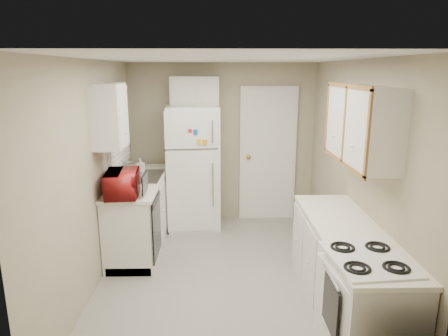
{
  "coord_description": "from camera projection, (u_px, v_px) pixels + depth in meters",
  "views": [
    {
      "loc": [
        -0.09,
        -4.13,
        2.29
      ],
      "look_at": [
        0.0,
        0.5,
        1.15
      ],
      "focal_mm": 32.0,
      "sensor_mm": 36.0,
      "label": 1
    }
  ],
  "objects": [
    {
      "name": "floor",
      "position": [
        225.0,
        276.0,
        4.56
      ],
      "size": [
        3.8,
        3.8,
        0.0
      ],
      "primitive_type": "plane",
      "color": "#ABA89D",
      "rests_on": "ground"
    },
    {
      "name": "ceiling",
      "position": [
        225.0,
        59.0,
        3.98
      ],
      "size": [
        3.8,
        3.8,
        0.0
      ],
      "primitive_type": "plane",
      "color": "white",
      "rests_on": "floor"
    },
    {
      "name": "wall_left",
      "position": [
        94.0,
        175.0,
        4.24
      ],
      "size": [
        3.8,
        3.8,
        0.0
      ],
      "primitive_type": "plane",
      "color": "tan",
      "rests_on": "floor"
    },
    {
      "name": "wall_right",
      "position": [
        355.0,
        174.0,
        4.3
      ],
      "size": [
        3.8,
        3.8,
        0.0
      ],
      "primitive_type": "plane",
      "color": "tan",
      "rests_on": "floor"
    },
    {
      "name": "wall_back",
      "position": [
        222.0,
        143.0,
        6.11
      ],
      "size": [
        2.8,
        2.8,
        0.0
      ],
      "primitive_type": "plane",
      "color": "tan",
      "rests_on": "floor"
    },
    {
      "name": "wall_front",
      "position": [
        232.0,
        254.0,
        2.42
      ],
      "size": [
        2.8,
        2.8,
        0.0
      ],
      "primitive_type": "plane",
      "color": "tan",
      "rests_on": "floor"
    },
    {
      "name": "left_counter",
      "position": [
        141.0,
        212.0,
        5.3
      ],
      "size": [
        0.6,
        1.8,
        0.9
      ],
      "primitive_type": "cube",
      "color": "silver",
      "rests_on": "floor"
    },
    {
      "name": "dishwasher",
      "position": [
        156.0,
        226.0,
        4.71
      ],
      "size": [
        0.03,
        0.58,
        0.72
      ],
      "primitive_type": "cube",
      "color": "black",
      "rests_on": "floor"
    },
    {
      "name": "sink",
      "position": [
        141.0,
        180.0,
        5.35
      ],
      "size": [
        0.54,
        0.74,
        0.16
      ],
      "primitive_type": "cube",
      "color": "gray",
      "rests_on": "left_counter"
    },
    {
      "name": "microwave",
      "position": [
        122.0,
        183.0,
        4.49
      ],
      "size": [
        0.54,
        0.34,
        0.34
      ],
      "primitive_type": "imported",
      "rotation": [
        0.0,
        0.0,
        1.68
      ],
      "color": "maroon",
      "rests_on": "left_counter"
    },
    {
      "name": "soap_bottle",
      "position": [
        141.0,
        165.0,
        5.56
      ],
      "size": [
        0.11,
        0.11,
        0.2
      ],
      "primitive_type": "imported",
      "rotation": [
        0.0,
        0.0,
        -0.27
      ],
      "color": "#ECE9CD",
      "rests_on": "left_counter"
    },
    {
      "name": "window_blinds",
      "position": [
        118.0,
        125.0,
        5.17
      ],
      "size": [
        0.1,
        0.98,
        1.08
      ],
      "primitive_type": "cube",
      "color": "silver",
      "rests_on": "wall_left"
    },
    {
      "name": "upper_cabinet_left",
      "position": [
        109.0,
        116.0,
        4.32
      ],
      "size": [
        0.3,
        0.45,
        0.7
      ],
      "primitive_type": "cube",
      "color": "silver",
      "rests_on": "wall_left"
    },
    {
      "name": "refrigerator",
      "position": [
        193.0,
        167.0,
        5.87
      ],
      "size": [
        0.81,
        0.79,
        1.8
      ],
      "primitive_type": "cube",
      "rotation": [
        0.0,
        0.0,
        0.1
      ],
      "color": "white",
      "rests_on": "floor"
    },
    {
      "name": "cabinet_over_fridge",
      "position": [
        195.0,
        91.0,
        5.77
      ],
      "size": [
        0.7,
        0.3,
        0.4
      ],
      "primitive_type": "cube",
      "color": "silver",
      "rests_on": "wall_back"
    },
    {
      "name": "interior_door",
      "position": [
        268.0,
        155.0,
        6.13
      ],
      "size": [
        0.86,
        0.06,
        2.08
      ],
      "primitive_type": "cube",
      "color": "white",
      "rests_on": "floor"
    },
    {
      "name": "right_counter",
      "position": [
        345.0,
        274.0,
        3.69
      ],
      "size": [
        0.6,
        2.0,
        0.9
      ],
      "primitive_type": "cube",
      "color": "silver",
      "rests_on": "floor"
    },
    {
      "name": "stove",
      "position": [
        362.0,
        317.0,
        3.13
      ],
      "size": [
        0.61,
        0.72,
        0.82
      ],
      "primitive_type": "cube",
      "rotation": [
        0.0,
        0.0,
        0.09
      ],
      "color": "white",
      "rests_on": "floor"
    },
    {
      "name": "upper_cabinet_right",
      "position": [
        362.0,
        125.0,
        3.66
      ],
      "size": [
        0.3,
        1.2,
        0.7
      ],
      "primitive_type": "cube",
      "color": "silver",
      "rests_on": "wall_right"
    }
  ]
}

